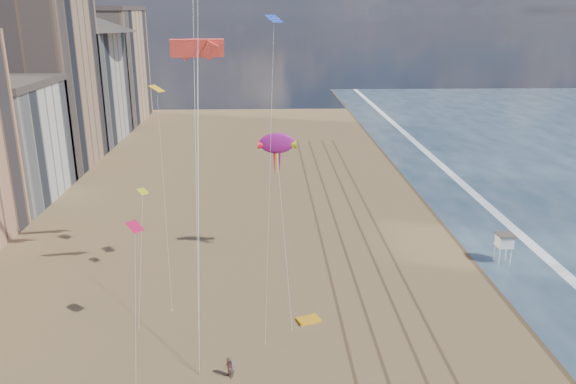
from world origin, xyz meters
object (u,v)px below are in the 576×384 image
object	(u,v)px
lifeguard_stand	(504,241)
grounded_kite	(308,320)
kite_flyer_a	(232,368)
kite_flyer_b	(229,368)
show_kite	(277,144)

from	to	relation	value
lifeguard_stand	grounded_kite	size ratio (longest dim) A/B	1.68
lifeguard_stand	kite_flyer_a	bearing A→B (deg)	-146.14
kite_flyer_a	grounded_kite	bearing A→B (deg)	27.25
kite_flyer_b	grounded_kite	bearing A→B (deg)	100.45
show_kite	grounded_kite	bearing A→B (deg)	-78.94
kite_flyer_b	lifeguard_stand	bearing A→B (deg)	83.82
grounded_kite	show_kite	distance (m)	18.18
kite_flyer_a	kite_flyer_b	world-z (taller)	kite_flyer_b
grounded_kite	lifeguard_stand	bearing A→B (deg)	7.32
lifeguard_stand	show_kite	bearing A→B (deg)	176.78
kite_flyer_b	kite_flyer_a	bearing A→B (deg)	82.40
grounded_kite	show_kite	bearing A→B (deg)	81.33
show_kite	kite_flyer_b	size ratio (longest dim) A/B	11.30
kite_flyer_a	kite_flyer_b	xyz separation A→B (m)	(-0.18, -0.11, 0.07)
lifeguard_stand	grounded_kite	distance (m)	24.59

